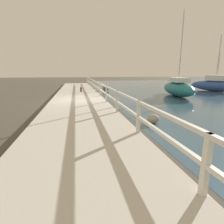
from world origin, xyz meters
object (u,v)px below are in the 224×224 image
Objects in this scene: mooring_bollard at (81,89)px; sailboat_teal at (178,88)px; sailboat_orange at (216,82)px; sailboat_blue at (215,85)px.

sailboat_teal reaches higher than mooring_bollard.
sailboat_orange is 15.07m from sailboat_teal.
sailboat_blue is at bearing -1.02° from mooring_bollard.
sailboat_blue is at bearing 31.75° from sailboat_teal.
sailboat_blue is (-5.84, -6.29, 0.08)m from sailboat_orange.
sailboat_teal is (-12.08, -9.01, 0.09)m from sailboat_orange.
sailboat_orange is 0.80× the size of sailboat_blue.
sailboat_orange is at bearing 44.91° from sailboat_teal.
sailboat_teal is at bearing -19.56° from mooring_bollard.
mooring_bollard is 0.08× the size of sailboat_blue.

